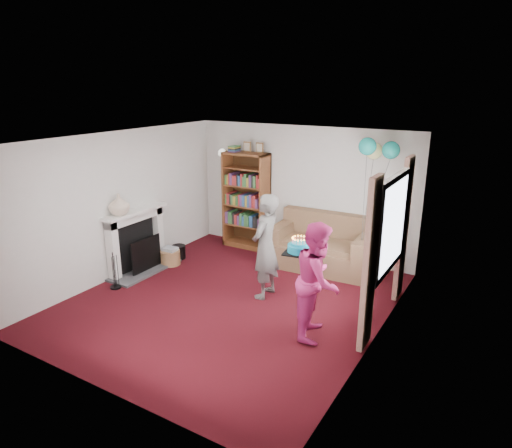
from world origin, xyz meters
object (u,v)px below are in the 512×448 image
Objects in this scene: person_magenta at (318,280)px; birthday_cake at (299,248)px; bookcase at (247,201)px; person_striped at (265,246)px; sofa at (323,248)px.

person_magenta is 0.52m from birthday_cake.
bookcase is 1.29× the size of person_striped.
person_magenta is at bearing -43.34° from bookcase.
person_magenta is 4.07× the size of birthday_cake.
person_magenta is (1.17, -0.66, -0.04)m from person_striped.
sofa is at bearing -7.24° from bookcase.
sofa is at bearing 7.24° from person_magenta.
bookcase reaches higher than person_magenta.
bookcase is at bearing 170.07° from sofa.
birthday_cake is at bearing -79.44° from sofa.
bookcase is 3.65m from person_magenta.
sofa is 2.47m from person_magenta.
birthday_cake is (0.49, -2.09, 0.75)m from sofa.
person_magenta reaches higher than sofa.
bookcase reaches higher than person_striped.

